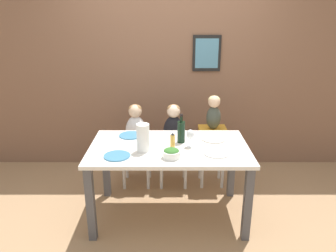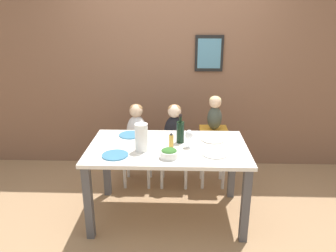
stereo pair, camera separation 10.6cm
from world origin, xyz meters
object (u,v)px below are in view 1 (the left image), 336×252
object	(u,v)px
chair_far_left	(136,154)
dinner_plate_back_right	(212,139)
chair_right_highchair	(211,142)
person_child_left	(135,127)
dinner_plate_front_left	(116,156)
salad_bowl_large	(170,153)
wine_bottle	(180,131)
dinner_plate_back_left	(130,135)
wine_glass_near	(189,135)
paper_towel_roll	(142,138)
chair_far_center	(172,154)
dinner_plate_front_right	(216,153)
person_child_center	(172,127)
person_baby_right	(213,111)

from	to	relation	value
chair_far_left	dinner_plate_back_right	size ratio (longest dim) A/B	1.98
chair_right_highchair	person_child_left	distance (m)	0.91
dinner_plate_front_left	chair_right_highchair	bearing A→B (deg)	42.76
person_child_left	salad_bowl_large	distance (m)	1.00
salad_bowl_large	dinner_plate_front_left	distance (m)	0.48
salad_bowl_large	dinner_plate_front_left	xyz separation A→B (m)	(-0.48, 0.02, -0.04)
person_child_left	wine_bottle	distance (m)	0.76
wine_bottle	dinner_plate_back_left	bearing A→B (deg)	161.66
wine_bottle	dinner_plate_back_left	xyz separation A→B (m)	(-0.51, 0.17, -0.11)
wine_bottle	salad_bowl_large	bearing A→B (deg)	-105.17
wine_bottle	wine_glass_near	distance (m)	0.14
chair_far_left	chair_right_highchair	distance (m)	0.90
person_child_left	dinner_plate_back_left	xyz separation A→B (m)	(-0.01, -0.39, 0.04)
chair_right_highchair	paper_towel_roll	size ratio (longest dim) A/B	2.69
chair_far_center	salad_bowl_large	distance (m)	1.01
wine_bottle	dinner_plate_front_left	size ratio (longest dim) A/B	1.22
dinner_plate_front_right	person_child_center	bearing A→B (deg)	114.24
chair_far_left	chair_right_highchair	bearing A→B (deg)	0.00
dinner_plate_back_left	chair_far_center	bearing A→B (deg)	40.72
person_child_left	wine_glass_near	bearing A→B (deg)	-49.12
dinner_plate_front_right	chair_far_left	bearing A→B (deg)	134.16
person_child_center	dinner_plate_back_left	size ratio (longest dim) A/B	2.19
dinner_plate_front_left	dinner_plate_back_left	xyz separation A→B (m)	(0.06, 0.51, 0.00)
dinner_plate_front_left	wine_bottle	bearing A→B (deg)	30.29
person_child_left	dinner_plate_back_right	world-z (taller)	person_child_left
paper_towel_roll	chair_right_highchair	bearing A→B (deg)	46.05
paper_towel_roll	dinner_plate_front_left	bearing A→B (deg)	-151.13
person_child_left	paper_towel_roll	xyz separation A→B (m)	(0.14, -0.77, 0.17)
person_child_center	salad_bowl_large	bearing A→B (deg)	-92.05
dinner_plate_back_left	dinner_plate_back_right	world-z (taller)	same
chair_far_left	paper_towel_roll	xyz separation A→B (m)	(0.14, -0.77, 0.50)
chair_right_highchair	dinner_plate_front_left	xyz separation A→B (m)	(-0.97, -0.89, 0.23)
paper_towel_roll	dinner_plate_front_left	distance (m)	0.28
person_child_left	paper_towel_roll	world-z (taller)	paper_towel_roll
chair_far_left	paper_towel_roll	distance (m)	0.93
salad_bowl_large	paper_towel_roll	bearing A→B (deg)	149.95
paper_towel_roll	salad_bowl_large	distance (m)	0.31
person_child_left	wine_glass_near	size ratio (longest dim) A/B	3.02
salad_bowl_large	chair_right_highchair	bearing A→B (deg)	62.08
person_baby_right	wine_glass_near	size ratio (longest dim) A/B	2.27
person_baby_right	dinner_plate_back_left	bearing A→B (deg)	-156.78
chair_far_center	dinner_plate_front_left	size ratio (longest dim) A/B	1.98
paper_towel_roll	dinner_plate_back_left	bearing A→B (deg)	112.50
wine_bottle	dinner_plate_back_left	world-z (taller)	wine_bottle
wine_glass_near	dinner_plate_back_right	world-z (taller)	wine_glass_near
paper_towel_roll	salad_bowl_large	world-z (taller)	paper_towel_roll
person_child_center	person_baby_right	world-z (taller)	person_baby_right
dinner_plate_front_right	dinner_plate_back_right	bearing A→B (deg)	87.03
dinner_plate_back_right	chair_far_left	bearing A→B (deg)	149.45
dinner_plate_front_right	chair_right_highchair	bearing A→B (deg)	84.63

